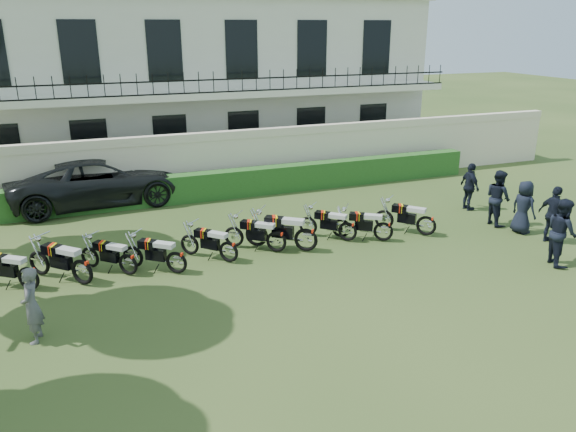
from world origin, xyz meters
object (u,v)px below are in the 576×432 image
at_px(motorcycle_5, 276,237).
at_px(motorcycle_4, 229,247).
at_px(officer_1, 562,232).
at_px(motorcycle_1, 82,266).
at_px(officer_3, 523,207).
at_px(motorcycle_6, 306,234).
at_px(officer_4, 498,198).
at_px(suv, 99,181).
at_px(inspector, 31,305).
at_px(motorcycle_7, 348,227).
at_px(motorcycle_9, 427,221).
at_px(motorcycle_0, 28,273).
at_px(motorcycle_8, 384,227).
at_px(motorcycle_2, 128,259).
at_px(motorcycle_3, 176,257).
at_px(officer_2, 554,215).
at_px(officer_5, 470,187).

bearing_deg(motorcycle_5, motorcycle_4, 137.58).
bearing_deg(officer_1, motorcycle_1, 95.14).
relative_size(officer_1, officer_3, 1.11).
distance_m(motorcycle_6, officer_4, 6.52).
height_order(suv, inspector, suv).
bearing_deg(motorcycle_7, suv, 89.27).
bearing_deg(motorcycle_1, motorcycle_9, -46.34).
bearing_deg(officer_3, motorcycle_9, 65.99).
relative_size(motorcycle_0, suv, 0.26).
bearing_deg(motorcycle_8, motorcycle_7, 103.46).
xyz_separation_m(motorcycle_1, motorcycle_2, (1.09, 0.18, -0.07)).
distance_m(motorcycle_2, motorcycle_5, 4.00).
distance_m(motorcycle_0, inspector, 2.52).
relative_size(motorcycle_8, officer_1, 0.85).
bearing_deg(inspector, motorcycle_2, 150.26).
distance_m(motorcycle_0, officer_4, 13.59).
bearing_deg(officer_1, motorcycle_5, 83.13).
height_order(motorcycle_9, officer_3, officer_3).
bearing_deg(suv, motorcycle_5, -150.82).
height_order(motorcycle_3, officer_2, officer_2).
bearing_deg(officer_2, officer_3, 2.27).
bearing_deg(officer_5, motorcycle_4, 103.20).
xyz_separation_m(motorcycle_8, officer_2, (4.52, -1.81, 0.39)).
bearing_deg(motorcycle_4, motorcycle_9, -45.93).
height_order(motorcycle_1, officer_1, officer_1).
xyz_separation_m(motorcycle_2, motorcycle_9, (8.62, -0.30, 0.04)).
bearing_deg(officer_1, motorcycle_2, 92.82).
bearing_deg(inspector, officer_1, 96.04).
relative_size(motorcycle_4, motorcycle_9, 0.93).
bearing_deg(motorcycle_5, officer_1, -77.74).
bearing_deg(motorcycle_9, motorcycle_4, 135.49).
bearing_deg(motorcycle_4, officer_5, -34.80).
distance_m(motorcycle_0, motorcycle_4, 4.87).
xyz_separation_m(officer_4, officer_5, (0.14, 1.54, -0.07)).
bearing_deg(officer_4, motorcycle_9, 95.86).
distance_m(inspector, officer_4, 13.56).
distance_m(suv, officer_4, 13.40).
bearing_deg(officer_3, motorcycle_0, 76.63).
bearing_deg(motorcycle_6, motorcycle_9, -55.34).
bearing_deg(motorcycle_1, motorcycle_4, -44.75).
relative_size(officer_4, officer_5, 1.08).
bearing_deg(officer_4, motorcycle_6, 93.32).
bearing_deg(officer_2, officer_5, -4.74).
xyz_separation_m(motorcycle_5, inspector, (-6.06, -2.61, 0.32)).
relative_size(motorcycle_6, motorcycle_8, 1.15).
bearing_deg(motorcycle_1, suv, 37.51).
bearing_deg(motorcycle_0, inspector, -138.84).
bearing_deg(motorcycle_6, motorcycle_0, 125.49).
relative_size(motorcycle_2, inspector, 0.85).
relative_size(suv, officer_2, 3.57).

